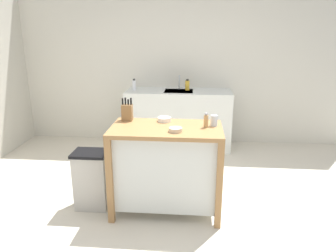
{
  "coord_description": "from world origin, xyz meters",
  "views": [
    {
      "loc": [
        0.16,
        -2.85,
        1.85
      ],
      "look_at": [
        -0.11,
        0.36,
        0.87
      ],
      "focal_mm": 34.19,
      "sensor_mm": 36.0,
      "label": 1
    }
  ],
  "objects_px": {
    "bowl_ceramic_small": "(176,130)",
    "trash_bin": "(92,179)",
    "bottle_spray_cleaner": "(134,85)",
    "bottle_hand_soap": "(187,85)",
    "pepper_grinder": "(206,120)",
    "knife_block": "(127,112)",
    "sink_faucet": "(179,82)",
    "kitchen_island": "(166,165)",
    "drinking_cup": "(214,121)",
    "bowl_ceramic_wide": "(164,119)"
  },
  "relations": [
    {
      "from": "bowl_ceramic_small",
      "to": "pepper_grinder",
      "type": "relative_size",
      "value": 0.84
    },
    {
      "from": "knife_block",
      "to": "sink_faucet",
      "type": "relative_size",
      "value": 1.11
    },
    {
      "from": "drinking_cup",
      "to": "bottle_spray_cleaner",
      "type": "distance_m",
      "value": 2.15
    },
    {
      "from": "kitchen_island",
      "to": "drinking_cup",
      "type": "relative_size",
      "value": 10.15
    },
    {
      "from": "bowl_ceramic_small",
      "to": "trash_bin",
      "type": "height_order",
      "value": "bowl_ceramic_small"
    },
    {
      "from": "pepper_grinder",
      "to": "bottle_spray_cleaner",
      "type": "bearing_deg",
      "value": 119.62
    },
    {
      "from": "bowl_ceramic_wide",
      "to": "bottle_hand_soap",
      "type": "xyz_separation_m",
      "value": [
        0.19,
        1.78,
        0.06
      ]
    },
    {
      "from": "drinking_cup",
      "to": "bottle_hand_soap",
      "type": "relative_size",
      "value": 0.63
    },
    {
      "from": "drinking_cup",
      "to": "bottle_spray_cleaner",
      "type": "relative_size",
      "value": 0.6
    },
    {
      "from": "bottle_spray_cleaner",
      "to": "knife_block",
      "type": "bearing_deg",
      "value": -81.77
    },
    {
      "from": "bowl_ceramic_wide",
      "to": "bottle_spray_cleaner",
      "type": "relative_size",
      "value": 0.77
    },
    {
      "from": "bowl_ceramic_small",
      "to": "bottle_hand_soap",
      "type": "bearing_deg",
      "value": 88.58
    },
    {
      "from": "sink_faucet",
      "to": "bottle_spray_cleaner",
      "type": "distance_m",
      "value": 0.72
    },
    {
      "from": "pepper_grinder",
      "to": "sink_faucet",
      "type": "distance_m",
      "value": 2.07
    },
    {
      "from": "bowl_ceramic_small",
      "to": "bottle_spray_cleaner",
      "type": "relative_size",
      "value": 0.7
    },
    {
      "from": "kitchen_island",
      "to": "trash_bin",
      "type": "height_order",
      "value": "kitchen_island"
    },
    {
      "from": "kitchen_island",
      "to": "knife_block",
      "type": "relative_size",
      "value": 4.54
    },
    {
      "from": "kitchen_island",
      "to": "trash_bin",
      "type": "relative_size",
      "value": 1.75
    },
    {
      "from": "bowl_ceramic_wide",
      "to": "sink_faucet",
      "type": "relative_size",
      "value": 0.63
    },
    {
      "from": "bowl_ceramic_wide",
      "to": "bottle_hand_soap",
      "type": "relative_size",
      "value": 0.8
    },
    {
      "from": "pepper_grinder",
      "to": "knife_block",
      "type": "bearing_deg",
      "value": 167.29
    },
    {
      "from": "kitchen_island",
      "to": "bottle_hand_soap",
      "type": "relative_size",
      "value": 6.39
    },
    {
      "from": "drinking_cup",
      "to": "bowl_ceramic_small",
      "type": "bearing_deg",
      "value": -149.03
    },
    {
      "from": "bottle_hand_soap",
      "to": "bottle_spray_cleaner",
      "type": "distance_m",
      "value": 0.83
    },
    {
      "from": "sink_faucet",
      "to": "knife_block",
      "type": "bearing_deg",
      "value": -103.78
    },
    {
      "from": "knife_block",
      "to": "bowl_ceramic_wide",
      "type": "height_order",
      "value": "knife_block"
    },
    {
      "from": "knife_block",
      "to": "sink_faucet",
      "type": "height_order",
      "value": "knife_block"
    },
    {
      "from": "knife_block",
      "to": "sink_faucet",
      "type": "bearing_deg",
      "value": 76.22
    },
    {
      "from": "kitchen_island",
      "to": "bowl_ceramic_small",
      "type": "xyz_separation_m",
      "value": [
        0.1,
        -0.14,
        0.43
      ]
    },
    {
      "from": "bowl_ceramic_small",
      "to": "sink_faucet",
      "type": "distance_m",
      "value": 2.21
    },
    {
      "from": "bowl_ceramic_small",
      "to": "trash_bin",
      "type": "relative_size",
      "value": 0.2
    },
    {
      "from": "bowl_ceramic_small",
      "to": "drinking_cup",
      "type": "distance_m",
      "value": 0.43
    },
    {
      "from": "kitchen_island",
      "to": "bowl_ceramic_small",
      "type": "bearing_deg",
      "value": -54.17
    },
    {
      "from": "pepper_grinder",
      "to": "kitchen_island",
      "type": "bearing_deg",
      "value": -176.43
    },
    {
      "from": "bowl_ceramic_small",
      "to": "bowl_ceramic_wide",
      "type": "distance_m",
      "value": 0.36
    },
    {
      "from": "kitchen_island",
      "to": "sink_faucet",
      "type": "bearing_deg",
      "value": 89.37
    },
    {
      "from": "trash_bin",
      "to": "sink_faucet",
      "type": "distance_m",
      "value": 2.34
    },
    {
      "from": "drinking_cup",
      "to": "kitchen_island",
      "type": "bearing_deg",
      "value": -169.86
    },
    {
      "from": "pepper_grinder",
      "to": "bottle_hand_soap",
      "type": "relative_size",
      "value": 0.88
    },
    {
      "from": "knife_block",
      "to": "bottle_spray_cleaner",
      "type": "relative_size",
      "value": 1.35
    },
    {
      "from": "drinking_cup",
      "to": "sink_faucet",
      "type": "distance_m",
      "value": 2.03
    },
    {
      "from": "kitchen_island",
      "to": "drinking_cup",
      "type": "height_order",
      "value": "drinking_cup"
    },
    {
      "from": "bowl_ceramic_wide",
      "to": "pepper_grinder",
      "type": "relative_size",
      "value": 0.92
    },
    {
      "from": "trash_bin",
      "to": "drinking_cup",
      "type": "bearing_deg",
      "value": 4.11
    },
    {
      "from": "bowl_ceramic_wide",
      "to": "bottle_spray_cleaner",
      "type": "height_order",
      "value": "bottle_spray_cleaner"
    },
    {
      "from": "pepper_grinder",
      "to": "sink_faucet",
      "type": "xyz_separation_m",
      "value": [
        -0.37,
        2.04,
        0.04
      ]
    },
    {
      "from": "pepper_grinder",
      "to": "sink_faucet",
      "type": "bearing_deg",
      "value": 100.16
    },
    {
      "from": "kitchen_island",
      "to": "bottle_hand_soap",
      "type": "xyz_separation_m",
      "value": [
        0.15,
        1.98,
        0.49
      ]
    },
    {
      "from": "bowl_ceramic_wide",
      "to": "drinking_cup",
      "type": "xyz_separation_m",
      "value": [
        0.51,
        -0.11,
        0.03
      ]
    },
    {
      "from": "knife_block",
      "to": "bottle_hand_soap",
      "type": "bearing_deg",
      "value": 71.75
    }
  ]
}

